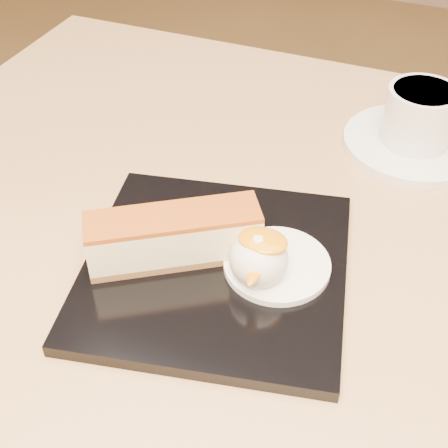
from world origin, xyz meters
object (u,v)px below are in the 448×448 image
at_px(table, 217,361).
at_px(dessert_plate, 215,268).
at_px(cheesecake, 174,236).
at_px(ice_cream_scoop, 259,259).
at_px(coffee_cup, 422,115).
at_px(saucer, 413,143).

height_order(table, dessert_plate, dessert_plate).
bearing_deg(table, cheesecake, -137.79).
bearing_deg(ice_cream_scoop, coffee_cup, 71.32).
relative_size(table, coffee_cup, 8.14).
xyz_separation_m(table, saucer, (0.13, 0.24, 0.16)).
xyz_separation_m(table, cheesecake, (-0.03, -0.02, 0.19)).
relative_size(cheesecake, saucer, 0.95).
bearing_deg(cheesecake, saucer, 25.42).
bearing_deg(ice_cream_scoop, saucer, 71.66).
relative_size(ice_cream_scoop, saucer, 0.32).
distance_m(dessert_plate, cheesecake, 0.05).
height_order(table, ice_cream_scoop, ice_cream_scoop).
distance_m(table, cheesecake, 0.19).
distance_m(table, ice_cream_scoop, 0.20).
xyz_separation_m(saucer, coffee_cup, (0.00, 0.00, 0.04)).
height_order(dessert_plate, saucer, dessert_plate).
relative_size(table, saucer, 5.33).
bearing_deg(dessert_plate, ice_cream_scoop, -7.13).
xyz_separation_m(dessert_plate, saucer, (0.13, 0.26, -0.00)).
height_order(dessert_plate, ice_cream_scoop, ice_cream_scoop).
bearing_deg(cheesecake, coffee_cup, 25.17).
distance_m(ice_cream_scoop, saucer, 0.28).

